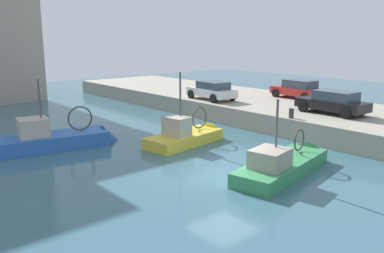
% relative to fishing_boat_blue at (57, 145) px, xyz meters
% --- Properties ---
extents(water_surface, '(80.00, 80.00, 0.00)m').
position_rel_fishing_boat_blue_xyz_m(water_surface, '(3.72, -8.82, -0.13)').
color(water_surface, '#386070').
rests_on(water_surface, ground).
extents(quay_wall, '(9.00, 56.00, 1.20)m').
position_rel_fishing_boat_blue_xyz_m(quay_wall, '(15.22, -8.82, 0.47)').
color(quay_wall, '#9E9384').
rests_on(quay_wall, ground).
extents(fishing_boat_blue, '(7.01, 3.06, 4.58)m').
position_rel_fishing_boat_blue_xyz_m(fishing_boat_blue, '(0.00, 0.00, 0.00)').
color(fishing_boat_blue, '#2D60B7').
rests_on(fishing_boat_blue, ground).
extents(fishing_boat_yellow, '(5.62, 2.54, 4.78)m').
position_rel_fishing_boat_blue_xyz_m(fishing_boat_yellow, '(6.00, -3.76, 0.01)').
color(fishing_boat_yellow, gold).
rests_on(fishing_boat_yellow, ground).
extents(fishing_boat_green, '(6.78, 2.94, 4.12)m').
position_rel_fishing_boat_blue_xyz_m(fishing_boat_green, '(6.04, -10.28, -0.01)').
color(fishing_boat_green, '#388951').
rests_on(fishing_boat_green, ground).
extents(parked_car_black, '(2.04, 4.23, 1.40)m').
position_rel_fishing_boat_blue_xyz_m(parked_car_black, '(14.08, -7.63, 1.78)').
color(parked_car_black, black).
rests_on(parked_car_black, quay_wall).
extents(parked_car_white, '(2.21, 4.06, 1.35)m').
position_rel_fishing_boat_blue_xyz_m(parked_car_white, '(12.29, 1.11, 1.76)').
color(parked_car_white, silver).
rests_on(parked_car_white, quay_wall).
extents(parked_car_red, '(2.11, 4.08, 1.39)m').
position_rel_fishing_boat_blue_xyz_m(parked_car_red, '(17.65, -2.61, 1.78)').
color(parked_car_red, red).
rests_on(parked_car_red, quay_wall).
extents(mooring_bollard_mid, '(0.28, 0.28, 0.55)m').
position_rel_fishing_boat_blue_xyz_m(mooring_bollard_mid, '(11.07, -6.82, 1.34)').
color(mooring_bollard_mid, '#2D2D33').
rests_on(mooring_bollard_mid, quay_wall).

